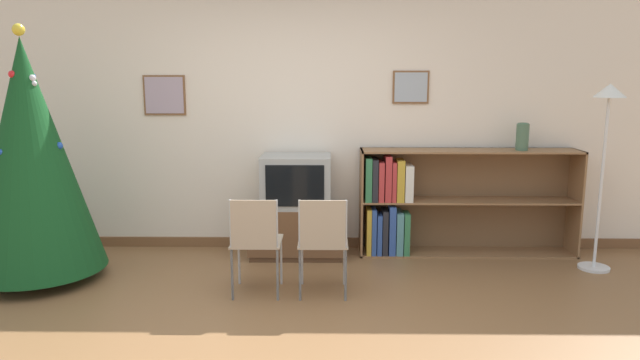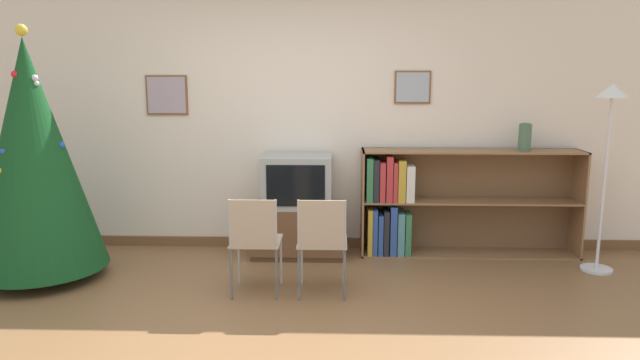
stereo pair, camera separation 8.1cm
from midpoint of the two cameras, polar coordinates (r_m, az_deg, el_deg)
The scene contains 10 objects.
ground_plane at distance 4.05m, azimuth -4.73°, elevation -15.48°, with size 24.00×24.00×0.00m, color brown.
wall_back at distance 5.79m, azimuth -2.92°, elevation 6.35°, with size 8.45×0.11×2.70m.
christmas_tree at distance 5.43m, azimuth -27.36°, elevation 2.07°, with size 1.12×1.12×2.18m.
tv_console at distance 5.66m, azimuth -2.76°, elevation -5.07°, with size 0.92×0.50×0.50m.
television at distance 5.54m, azimuth -2.81°, elevation -0.11°, with size 0.67×0.49×0.50m.
folding_chair_left at distance 4.60m, azimuth -6.97°, elevation -5.95°, with size 0.40×0.40×0.82m.
folding_chair_right at distance 4.56m, azimuth -0.22°, elevation -6.02°, with size 0.40×0.40×0.82m.
bookshelf at distance 5.75m, azimuth 10.39°, elevation -2.29°, with size 2.13×0.36×1.05m.
vase at distance 5.83m, azimuth 19.21°, elevation 4.14°, with size 0.12×0.12×0.27m.
standing_lamp at distance 5.63m, azimuth 26.36°, elevation 4.63°, with size 0.28×0.28×1.69m.
Camera 1 is at (0.33, -3.62, 1.78)m, focal length 32.00 mm.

